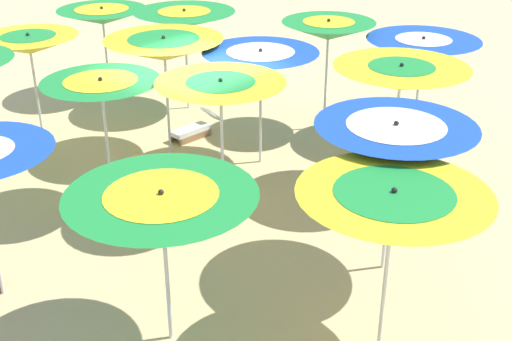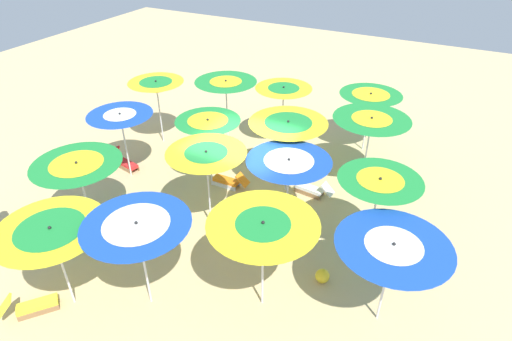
{
  "view_description": "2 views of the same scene",
  "coord_description": "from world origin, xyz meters",
  "px_view_note": "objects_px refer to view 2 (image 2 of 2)",
  "views": [
    {
      "loc": [
        -7.97,
        -7.8,
        5.76
      ],
      "look_at": [
        -0.26,
        -1.64,
        0.88
      ],
      "focal_mm": 47.44,
      "sensor_mm": 36.0,
      "label": 1
    },
    {
      "loc": [
        4.88,
        -8.8,
        7.81
      ],
      "look_at": [
        0.45,
        -0.11,
        1.49
      ],
      "focal_mm": 30.09,
      "sensor_mm": 36.0,
      "label": 2
    }
  ],
  "objects_px": {
    "beach_umbrella_3": "(392,252)",
    "beach_umbrella_6": "(289,166)",
    "beach_ball": "(322,276)",
    "beach_umbrella_10": "(288,129)",
    "beach_umbrella_14": "(283,93)",
    "beach_umbrella_9": "(208,126)",
    "beach_umbrella_12": "(156,87)",
    "beach_umbrella_2": "(263,231)",
    "lounger_3": "(312,189)",
    "lounger_0": "(32,305)",
    "beach_umbrella_15": "(370,99)",
    "beach_umbrella_13": "(226,87)",
    "beach_umbrella_4": "(78,169)",
    "beach_umbrella_8": "(121,121)",
    "beach_umbrella_5": "(206,158)",
    "beach_umbrella_7": "(379,186)",
    "lounger_2": "(229,181)",
    "beach_umbrella_1": "(138,231)",
    "beach_umbrella_11": "(371,124)",
    "beach_umbrella_0": "(52,235)",
    "lounger_1": "(125,162)"
  },
  "relations": [
    {
      "from": "beach_umbrella_3",
      "to": "beach_umbrella_6",
      "type": "bearing_deg",
      "value": 148.78
    },
    {
      "from": "beach_ball",
      "to": "beach_umbrella_10",
      "type": "bearing_deg",
      "value": 126.9
    },
    {
      "from": "beach_umbrella_10",
      "to": "beach_umbrella_14",
      "type": "xyz_separation_m",
      "value": [
        -1.26,
        2.53,
        -0.08
      ]
    },
    {
      "from": "beach_umbrella_9",
      "to": "beach_umbrella_12",
      "type": "distance_m",
      "value": 3.52
    },
    {
      "from": "beach_umbrella_2",
      "to": "beach_umbrella_6",
      "type": "bearing_deg",
      "value": 101.99
    },
    {
      "from": "lounger_3",
      "to": "lounger_0",
      "type": "bearing_deg",
      "value": 67.11
    },
    {
      "from": "beach_umbrella_2",
      "to": "lounger_3",
      "type": "bearing_deg",
      "value": 96.15
    },
    {
      "from": "lounger_3",
      "to": "beach_ball",
      "type": "height_order",
      "value": "lounger_3"
    },
    {
      "from": "beach_umbrella_15",
      "to": "beach_umbrella_13",
      "type": "bearing_deg",
      "value": -160.8
    },
    {
      "from": "beach_umbrella_4",
      "to": "beach_umbrella_8",
      "type": "bearing_deg",
      "value": 107.8
    },
    {
      "from": "beach_umbrella_5",
      "to": "beach_umbrella_7",
      "type": "xyz_separation_m",
      "value": [
        4.21,
        0.74,
        -0.01
      ]
    },
    {
      "from": "beach_umbrella_4",
      "to": "beach_umbrella_14",
      "type": "height_order",
      "value": "beach_umbrella_14"
    },
    {
      "from": "beach_umbrella_6",
      "to": "beach_umbrella_2",
      "type": "bearing_deg",
      "value": -78.01
    },
    {
      "from": "beach_umbrella_14",
      "to": "lounger_2",
      "type": "height_order",
      "value": "beach_umbrella_14"
    },
    {
      "from": "beach_umbrella_6",
      "to": "beach_umbrella_15",
      "type": "bearing_deg",
      "value": 82.4
    },
    {
      "from": "beach_umbrella_1",
      "to": "beach_ball",
      "type": "xyz_separation_m",
      "value": [
        3.26,
        2.34,
        -1.92
      ]
    },
    {
      "from": "beach_umbrella_7",
      "to": "beach_umbrella_11",
      "type": "relative_size",
      "value": 1.03
    },
    {
      "from": "beach_umbrella_3",
      "to": "beach_umbrella_9",
      "type": "xyz_separation_m",
      "value": [
        -5.94,
        2.72,
        0.14
      ]
    },
    {
      "from": "beach_umbrella_7",
      "to": "lounger_3",
      "type": "bearing_deg",
      "value": 139.57
    },
    {
      "from": "beach_umbrella_9",
      "to": "beach_umbrella_3",
      "type": "bearing_deg",
      "value": -24.63
    },
    {
      "from": "beach_umbrella_0",
      "to": "beach_umbrella_6",
      "type": "height_order",
      "value": "beach_umbrella_6"
    },
    {
      "from": "beach_umbrella_14",
      "to": "lounger_1",
      "type": "height_order",
      "value": "beach_umbrella_14"
    },
    {
      "from": "beach_umbrella_15",
      "to": "beach_umbrella_14",
      "type": "bearing_deg",
      "value": -158.48
    },
    {
      "from": "beach_umbrella_13",
      "to": "lounger_1",
      "type": "height_order",
      "value": "beach_umbrella_13"
    },
    {
      "from": "beach_umbrella_4",
      "to": "beach_umbrella_14",
      "type": "bearing_deg",
      "value": 67.1
    },
    {
      "from": "beach_umbrella_1",
      "to": "beach_umbrella_12",
      "type": "distance_m",
      "value": 7.59
    },
    {
      "from": "beach_umbrella_7",
      "to": "beach_umbrella_15",
      "type": "height_order",
      "value": "beach_umbrella_7"
    },
    {
      "from": "beach_umbrella_1",
      "to": "beach_umbrella_12",
      "type": "relative_size",
      "value": 0.98
    },
    {
      "from": "beach_umbrella_12",
      "to": "lounger_2",
      "type": "relative_size",
      "value": 1.97
    },
    {
      "from": "beach_umbrella_1",
      "to": "beach_umbrella_4",
      "type": "distance_m",
      "value": 3.37
    },
    {
      "from": "beach_ball",
      "to": "beach_umbrella_14",
      "type": "bearing_deg",
      "value": 122.49
    },
    {
      "from": "beach_umbrella_8",
      "to": "beach_ball",
      "type": "bearing_deg",
      "value": -11.9
    },
    {
      "from": "beach_umbrella_6",
      "to": "beach_umbrella_13",
      "type": "relative_size",
      "value": 0.96
    },
    {
      "from": "beach_umbrella_2",
      "to": "beach_umbrella_7",
      "type": "relative_size",
      "value": 0.99
    },
    {
      "from": "beach_umbrella_0",
      "to": "beach_ball",
      "type": "bearing_deg",
      "value": 33.21
    },
    {
      "from": "beach_umbrella_1",
      "to": "beach_ball",
      "type": "distance_m",
      "value": 4.45
    },
    {
      "from": "beach_umbrella_4",
      "to": "lounger_3",
      "type": "distance_m",
      "value": 6.67
    },
    {
      "from": "lounger_2",
      "to": "lounger_3",
      "type": "bearing_deg",
      "value": -163.19
    },
    {
      "from": "beach_umbrella_14",
      "to": "lounger_3",
      "type": "bearing_deg",
      "value": -48.83
    },
    {
      "from": "beach_umbrella_4",
      "to": "beach_umbrella_8",
      "type": "height_order",
      "value": "beach_umbrella_8"
    },
    {
      "from": "beach_umbrella_0",
      "to": "beach_umbrella_3",
      "type": "bearing_deg",
      "value": 23.35
    },
    {
      "from": "lounger_2",
      "to": "beach_umbrella_14",
      "type": "bearing_deg",
      "value": -97.74
    },
    {
      "from": "beach_umbrella_5",
      "to": "beach_ball",
      "type": "xyz_separation_m",
      "value": [
        3.49,
        -0.6,
        -2.01
      ]
    },
    {
      "from": "beach_umbrella_3",
      "to": "beach_umbrella_4",
      "type": "distance_m",
      "value": 7.81
    },
    {
      "from": "beach_umbrella_5",
      "to": "beach_umbrella_14",
      "type": "distance_m",
      "value": 5.0
    },
    {
      "from": "beach_umbrella_1",
      "to": "beach_umbrella_10",
      "type": "height_order",
      "value": "beach_umbrella_10"
    },
    {
      "from": "beach_umbrella_3",
      "to": "beach_umbrella_14",
      "type": "xyz_separation_m",
      "value": [
        -5.0,
        6.05,
        0.1
      ]
    },
    {
      "from": "beach_umbrella_14",
      "to": "beach_umbrella_11",
      "type": "bearing_deg",
      "value": -18.25
    },
    {
      "from": "beach_umbrella_9",
      "to": "beach_umbrella_12",
      "type": "relative_size",
      "value": 0.97
    },
    {
      "from": "beach_umbrella_13",
      "to": "lounger_1",
      "type": "distance_m",
      "value": 4.32
    }
  ]
}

